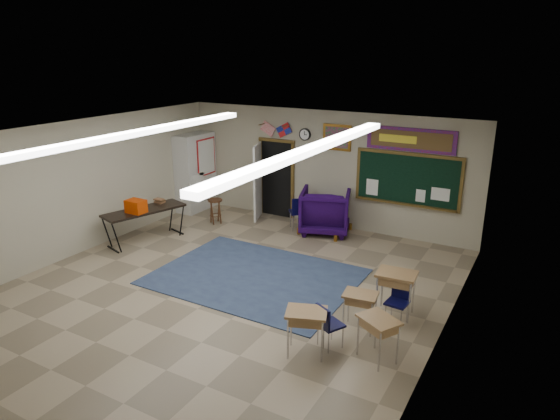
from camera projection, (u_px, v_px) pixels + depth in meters
The scene contains 24 objects.
floor at pixel (224, 290), 9.67m from camera, with size 9.00×9.00×0.00m, color gray.
back_wall at pixel (324, 169), 12.93m from camera, with size 8.00×0.04×3.00m, color #A8A088.
left_wall at pixel (75, 189), 11.08m from camera, with size 0.04×9.00×3.00m, color #A8A088.
right_wall at pixel (443, 261), 7.33m from camera, with size 0.04×9.00×3.00m, color #A8A088.
ceiling at pixel (219, 136), 8.74m from camera, with size 8.00×9.00×0.04m, color silver.
area_rug at pixel (255, 277), 10.23m from camera, with size 4.00×3.00×0.02m, color #344664.
fluorescent_strips at pixel (219, 140), 8.76m from camera, with size 3.86×6.00×0.10m, color white, non-canonical shape.
doorway at pixel (271, 179), 13.64m from camera, with size 1.10×0.89×2.16m.
chalkboard at pixel (407, 181), 11.88m from camera, with size 2.55×0.14×1.30m.
bulletin_board at pixel (411, 140), 11.57m from camera, with size 2.10×0.05×0.55m.
framed_art_print at pixel (337, 137), 12.47m from camera, with size 0.75×0.05×0.65m.
wall_clock at pixel (305, 134), 12.89m from camera, with size 0.32×0.05×0.32m.
wall_flags at pixel (276, 127), 13.23m from camera, with size 1.16×0.06×0.70m, color red, non-canonical shape.
storage_cabinet at pixel (196, 172), 14.25m from camera, with size 0.59×1.25×2.20m.
wingback_armchair at pixel (325, 211), 12.59m from camera, with size 1.20×1.23×1.12m, color #1A0534.
student_chair_reading at pixel (298, 213), 12.84m from camera, with size 0.44×0.44×0.87m, color black, non-canonical shape.
student_chair_desk_a at pixel (331, 326), 7.74m from camera, with size 0.37×0.37×0.74m, color black, non-canonical shape.
student_chair_desk_b at pixel (397, 304), 8.40m from camera, with size 0.37×0.37×0.74m, color black, non-canonical shape.
student_desk_front_left at pixel (360, 309), 8.23m from camera, with size 0.60×0.48×0.66m.
student_desk_front_right at pixel (395, 291), 8.67m from camera, with size 0.71×0.55×0.80m.
student_desk_back_left at pixel (306, 330), 7.55m from camera, with size 0.73×0.64×0.73m.
student_desk_back_right at pixel (378, 337), 7.41m from camera, with size 0.72×0.67×0.70m.
folding_table at pixel (145, 224), 12.01m from camera, with size 1.19×2.06×1.11m.
wooden_stool at pixel (215, 211), 13.30m from camera, with size 0.38×0.38×0.66m.
Camera 1 is at (5.23, -7.05, 4.47)m, focal length 32.00 mm.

